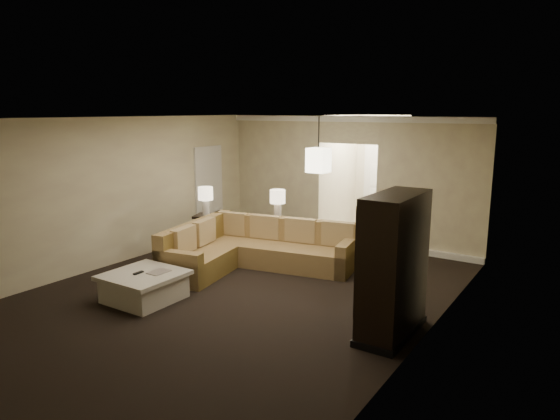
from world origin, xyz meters
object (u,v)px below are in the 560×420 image
Objects in this scene: person at (392,193)px; drink_table at (380,277)px; sectional_sofa at (252,249)px; coffee_table at (144,286)px; console_table at (241,231)px; armoire at (393,268)px.

drink_table is at bearing 117.46° from person.
sectional_sofa is 2.28m from coffee_table.
drink_table is 0.26× the size of person.
sectional_sofa is 6.39× the size of drink_table.
sectional_sofa is at bearing 177.20° from drink_table.
console_table is at bearing 96.61° from coffee_table.
armoire reaches higher than sectional_sofa.
person is (1.51, 6.51, 0.72)m from coffee_table.
armoire reaches higher than drink_table.
console_table is (-0.77, 0.67, 0.10)m from sectional_sofa.
sectional_sofa is 1.64× the size of person.
console_table is 4.46m from armoire.
console_table reaches higher than coffee_table.
person is at bearing 111.15° from armoire.
sectional_sofa is at bearing 84.16° from person.
person is (1.85, 3.60, 0.49)m from console_table.
armoire is 5.94m from person.
sectional_sofa is 3.50m from armoire.
console_table is 4.19× the size of drink_table.
console_table is 4.08m from person.
sectional_sofa reaches higher than console_table.
person reaches higher than coffee_table.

